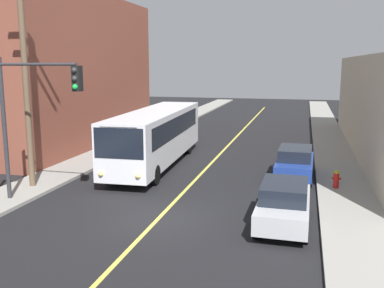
{
  "coord_description": "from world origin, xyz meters",
  "views": [
    {
      "loc": [
        5.24,
        -15.16,
        5.87
      ],
      "look_at": [
        0.0,
        5.17,
        2.0
      ],
      "focal_mm": 40.82,
      "sensor_mm": 36.0,
      "label": 1
    }
  ],
  "objects": [
    {
      "name": "sidewalk_right",
      "position": [
        7.25,
        10.0,
        0.07
      ],
      "size": [
        2.5,
        90.0,
        0.15
      ],
      "primitive_type": "cube",
      "color": "gray",
      "rests_on": "ground"
    },
    {
      "name": "ground_plane",
      "position": [
        0.0,
        0.0,
        0.0
      ],
      "size": [
        120.0,
        120.0,
        0.0
      ],
      "primitive_type": "plane",
      "color": "black"
    },
    {
      "name": "parked_car_silver",
      "position": [
        4.69,
        0.51,
        0.84
      ],
      "size": [
        1.88,
        4.43,
        1.62
      ],
      "color": "#B7B7BC",
      "rests_on": "ground"
    },
    {
      "name": "parked_car_blue",
      "position": [
        4.91,
        7.52,
        0.84
      ],
      "size": [
        1.93,
        4.45,
        1.62
      ],
      "color": "navy",
      "rests_on": "ground"
    },
    {
      "name": "fire_hydrant",
      "position": [
        6.85,
        5.61,
        0.58
      ],
      "size": [
        0.44,
        0.26,
        0.84
      ],
      "color": "red",
      "rests_on": "sidewalk_right"
    },
    {
      "name": "sidewalk_left",
      "position": [
        -7.25,
        10.0,
        0.07
      ],
      "size": [
        2.5,
        90.0,
        0.15
      ],
      "primitive_type": "cube",
      "color": "gray",
      "rests_on": "ground"
    },
    {
      "name": "lane_stripe_center",
      "position": [
        0.0,
        15.0,
        0.01
      ],
      "size": [
        0.16,
        60.0,
        0.01
      ],
      "primitive_type": "cube",
      "color": "#D8CC4C",
      "rests_on": "ground"
    },
    {
      "name": "city_bus",
      "position": [
        -3.02,
        8.61,
        1.82
      ],
      "size": [
        3.08,
        12.24,
        3.2
      ],
      "color": "silver",
      "rests_on": "ground"
    },
    {
      "name": "building_left_brick",
      "position": [
        -13.49,
        13.5,
        5.33
      ],
      "size": [
        10.0,
        18.15,
        10.66
      ],
      "color": "brown",
      "rests_on": "ground"
    },
    {
      "name": "traffic_signal_left_corner",
      "position": [
        -5.41,
        0.45,
        4.3
      ],
      "size": [
        3.75,
        0.48,
        6.0
      ],
      "color": "#2D2D33",
      "rests_on": "sidewalk_left"
    },
    {
      "name": "utility_pole_near",
      "position": [
        -7.15,
        2.42,
        5.74
      ],
      "size": [
        2.4,
        0.28,
        10.18
      ],
      "color": "brown",
      "rests_on": "sidewalk_left"
    }
  ]
}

